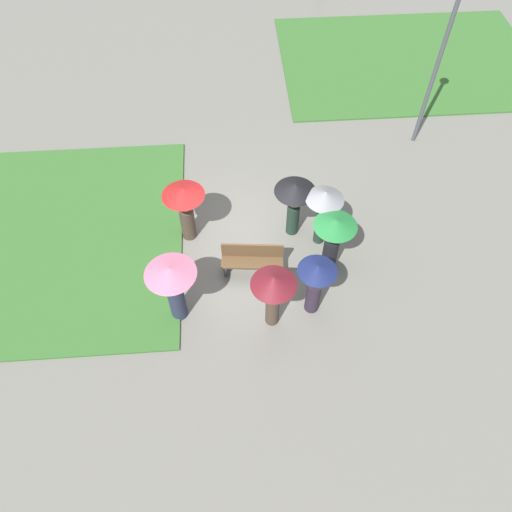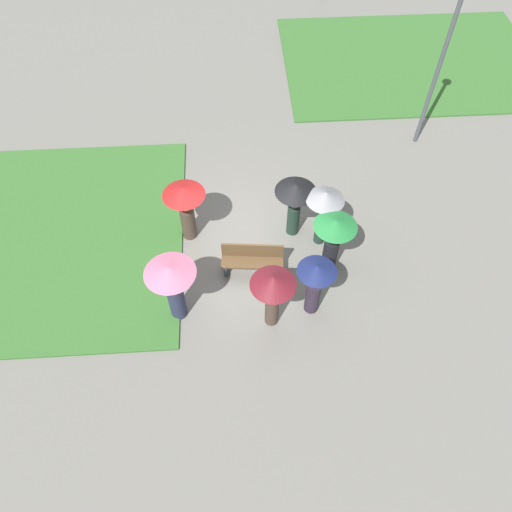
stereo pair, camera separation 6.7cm
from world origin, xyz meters
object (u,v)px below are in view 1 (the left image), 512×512
Objects in this scene: lamp_post at (442,51)px; park_bench at (252,259)px; crowd_person_green at (333,235)px; crowd_person_red at (185,204)px; crowd_person_grey at (324,205)px; crowd_person_maroon at (273,289)px; crowd_person_pink at (173,284)px; crowd_person_navy at (316,281)px; crowd_person_black at (295,197)px.

park_bench is at bearing -139.44° from lamp_post.
lamp_post is 6.12m from crowd_person_green.
crowd_person_red is 3.49m from crowd_person_grey.
park_bench is 0.33× the size of lamp_post.
crowd_person_maroon is 2.24m from crowd_person_pink.
crowd_person_navy is 0.99× the size of crowd_person_green.
crowd_person_green is (1.60, 1.53, -0.15)m from crowd_person_maroon.
crowd_person_red reaches higher than park_bench.
crowd_person_grey is at bearing -133.44° from lamp_post.
crowd_person_maroon is 1.02× the size of crowd_person_red.
crowd_person_pink is (-1.84, -1.18, 0.84)m from park_bench.
crowd_person_red reaches higher than crowd_person_green.
crowd_person_maroon is 1.05m from crowd_person_navy.
crowd_person_red is at bearing -151.30° from crowd_person_maroon.
crowd_person_red is at bearing 147.82° from park_bench.
crowd_person_grey reaches higher than park_bench.
crowd_person_green is at bearing -126.86° from lamp_post.
park_bench is at bearing -160.46° from crowd_person_grey.
crowd_person_red is 1.01× the size of crowd_person_green.
crowd_person_pink is at bearing -44.94° from crowd_person_navy.
crowd_person_navy is at bearing 98.95° from crowd_person_maroon.
crowd_person_pink reaches higher than crowd_person_black.
crowd_person_black is (-4.30, -3.45, -1.74)m from lamp_post.
park_bench is 7.65m from lamp_post.
park_bench is 0.86× the size of crowd_person_grey.
lamp_post is 2.75× the size of crowd_person_navy.
crowd_person_black is (-0.68, 0.37, -0.06)m from crowd_person_grey.
crowd_person_grey is 1.03× the size of crowd_person_black.
lamp_post is at bearing -53.39° from crowd_person_red.
crowd_person_pink is (-2.21, 0.34, -0.07)m from crowd_person_maroon.
crowd_person_green is at bearing -159.88° from crowd_person_navy.
crowd_person_grey reaches higher than crowd_person_maroon.
crowd_person_green is (3.59, -1.25, -0.04)m from crowd_person_red.
crowd_person_pink reaches higher than crowd_person_green.
crowd_person_maroon is 1.04× the size of crowd_person_navy.
lamp_post is 2.72× the size of crowd_person_green.
lamp_post is 8.19m from crowd_person_maroon.
park_bench is at bearing -82.29° from crowd_person_green.
crowd_person_maroon is 2.85m from crowd_person_black.
crowd_person_black is at bearing 156.94° from crowd_person_maroon.
crowd_person_navy is at bearing -93.68° from crowd_person_pink.
lamp_post reaches higher than crowd_person_navy.
crowd_person_grey is at bearing -63.80° from crowd_person_pink.
crowd_person_green is 0.96× the size of crowd_person_grey.
crowd_person_grey is at bearing -85.86° from crowd_person_red.
crowd_person_red reaches higher than crowd_person_black.
lamp_post reaches higher than crowd_person_red.
crowd_person_green is at bearing 6.16° from park_bench.
crowd_person_grey is (1.48, 2.37, 0.02)m from crowd_person_maroon.
crowd_person_red is at bearing 167.89° from crowd_person_grey.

